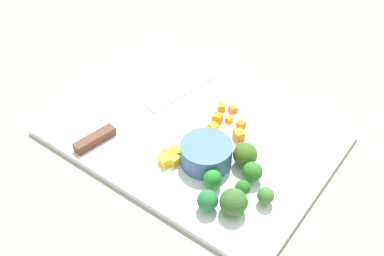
{
  "coord_description": "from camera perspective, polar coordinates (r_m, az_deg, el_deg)",
  "views": [
    {
      "loc": [
        -0.36,
        0.48,
        0.58
      ],
      "look_at": [
        0.0,
        0.0,
        0.02
      ],
      "focal_mm": 43.46,
      "sensor_mm": 36.0,
      "label": 1
    }
  ],
  "objects": [
    {
      "name": "ground_plane",
      "position": [
        0.84,
        0.0,
        -1.1
      ],
      "size": [
        4.0,
        4.0,
        0.0
      ],
      "primitive_type": "plane",
      "color": "gray"
    },
    {
      "name": "carrot_dice_8",
      "position": [
        0.87,
        5.05,
        2.34
      ],
      "size": [
        0.02,
        0.02,
        0.01
      ],
      "primitive_type": "cube",
      "rotation": [
        0.0,
        0.0,
        0.96
      ],
      "color": "orange",
      "rests_on": "cutting_board"
    },
    {
      "name": "carrot_dice_6",
      "position": [
        0.85,
        4.57,
        1.05
      ],
      "size": [
        0.01,
        0.01,
        0.01
      ],
      "primitive_type": "cube",
      "rotation": [
        0.0,
        0.0,
        1.37
      ],
      "color": "orange",
      "rests_on": "cutting_board"
    },
    {
      "name": "broccoli_floret_5",
      "position": [
        0.7,
        5.11,
        -9.05
      ],
      "size": [
        0.04,
        0.04,
        0.04
      ],
      "color": "#7FB05A",
      "rests_on": "cutting_board"
    },
    {
      "name": "broccoli_floret_6",
      "position": [
        0.76,
        6.53,
        -3.31
      ],
      "size": [
        0.04,
        0.04,
        0.04
      ],
      "color": "#98B857",
      "rests_on": "cutting_board"
    },
    {
      "name": "pepper_dice_1",
      "position": [
        0.78,
        -2.09,
        -3.01
      ],
      "size": [
        0.03,
        0.02,
        0.02
      ],
      "primitive_type": "cube",
      "rotation": [
        0.0,
        0.0,
        0.55
      ],
      "color": "yellow",
      "rests_on": "cutting_board"
    },
    {
      "name": "broccoli_floret_2",
      "position": [
        0.73,
        2.54,
        -6.25
      ],
      "size": [
        0.03,
        0.03,
        0.03
      ],
      "color": "#95B155",
      "rests_on": "cutting_board"
    },
    {
      "name": "pepper_dice_6",
      "position": [
        0.81,
        3.43,
        -1.34
      ],
      "size": [
        0.02,
        0.02,
        0.01
      ],
      "primitive_type": "cube",
      "rotation": [
        0.0,
        0.0,
        0.11
      ],
      "color": "yellow",
      "rests_on": "cutting_board"
    },
    {
      "name": "carrot_dice_7",
      "position": [
        0.84,
        6.05,
        0.4
      ],
      "size": [
        0.02,
        0.02,
        0.01
      ],
      "primitive_type": "cube",
      "rotation": [
        0.0,
        0.0,
        2.87
      ],
      "color": "orange",
      "rests_on": "cutting_board"
    },
    {
      "name": "carrot_dice_4",
      "position": [
        0.82,
        5.75,
        -0.84
      ],
      "size": [
        0.03,
        0.02,
        0.02
      ],
      "primitive_type": "cube",
      "rotation": [
        0.0,
        0.0,
        2.51
      ],
      "color": "orange",
      "rests_on": "cutting_board"
    },
    {
      "name": "carrot_dice_5",
      "position": [
        0.85,
        3.14,
        1.22
      ],
      "size": [
        0.02,
        0.02,
        0.02
      ],
      "primitive_type": "cube",
      "rotation": [
        0.0,
        0.0,
        0.22
      ],
      "color": "orange",
      "rests_on": "cutting_board"
    },
    {
      "name": "carrot_dice_2",
      "position": [
        0.81,
        4.04,
        -1.35
      ],
      "size": [
        0.02,
        0.02,
        0.01
      ],
      "primitive_type": "cube",
      "rotation": [
        0.0,
        0.0,
        2.19
      ],
      "color": "orange",
      "rests_on": "cutting_board"
    },
    {
      "name": "pepper_dice_5",
      "position": [
        0.77,
        -2.25,
        -3.9
      ],
      "size": [
        0.02,
        0.02,
        0.02
      ],
      "primitive_type": "cube",
      "rotation": [
        0.0,
        0.0,
        2.92
      ],
      "color": "yellow",
      "rests_on": "cutting_board"
    },
    {
      "name": "cutting_board",
      "position": [
        0.83,
        0.0,
        -0.81
      ],
      "size": [
        0.48,
        0.34,
        0.01
      ],
      "primitive_type": "cube",
      "color": "white",
      "rests_on": "ground_plane"
    },
    {
      "name": "broccoli_floret_3",
      "position": [
        0.72,
        9.04,
        -8.22
      ],
      "size": [
        0.03,
        0.03,
        0.03
      ],
      "color": "#90BD69",
      "rests_on": "cutting_board"
    },
    {
      "name": "prep_bowl",
      "position": [
        0.76,
        1.75,
        -3.15
      ],
      "size": [
        0.09,
        0.09,
        0.04
      ],
      "primitive_type": "cylinder",
      "color": "#3A5F84",
      "rests_on": "cutting_board"
    },
    {
      "name": "broccoli_floret_4",
      "position": [
        0.74,
        7.42,
        -5.37
      ],
      "size": [
        0.03,
        0.03,
        0.04
      ],
      "color": "#8FAD54",
      "rests_on": "cutting_board"
    },
    {
      "name": "pepper_dice_4",
      "position": [
        0.78,
        -3.12,
        -3.35
      ],
      "size": [
        0.02,
        0.02,
        0.01
      ],
      "primitive_type": "cube",
      "rotation": [
        0.0,
        0.0,
        0.66
      ],
      "color": "yellow",
      "rests_on": "cutting_board"
    },
    {
      "name": "broccoli_floret_0",
      "position": [
        0.7,
        1.93,
        -8.9
      ],
      "size": [
        0.03,
        0.03,
        0.04
      ],
      "color": "#88B067",
      "rests_on": "cutting_board"
    },
    {
      "name": "chef_knife",
      "position": [
        0.85,
        -7.92,
        0.83
      ],
      "size": [
        0.08,
        0.33,
        0.02
      ],
      "rotation": [
        0.0,
        0.0,
        4.54
      ],
      "color": "silver",
      "rests_on": "cutting_board"
    },
    {
      "name": "pepper_dice_3",
      "position": [
        0.81,
        1.84,
        -0.87
      ],
      "size": [
        0.02,
        0.02,
        0.02
      ],
      "primitive_type": "cube",
      "rotation": [
        0.0,
        0.0,
        0.33
      ],
      "color": "yellow",
      "rests_on": "cutting_board"
    },
    {
      "name": "carrot_dice_3",
      "position": [
        0.83,
        2.21,
        -0.07
      ],
      "size": [
        0.01,
        0.01,
        0.01
      ],
      "primitive_type": "cube",
      "rotation": [
        0.0,
        0.0,
        2.83
      ],
      "color": "orange",
      "rests_on": "cutting_board"
    },
    {
      "name": "carrot_dice_1",
      "position": [
        0.87,
        3.64,
        2.65
      ],
      "size": [
        0.02,
        0.02,
        0.01
      ],
      "primitive_type": "cube",
      "rotation": [
        0.0,
        0.0,
        2.25
      ],
      "color": "orange",
      "rests_on": "cutting_board"
    },
    {
      "name": "pepper_dice_2",
      "position": [
        0.77,
        -3.27,
        -3.95
      ],
      "size": [
        0.03,
        0.03,
        0.02
      ],
      "primitive_type": "cube",
      "rotation": [
        0.0,
        0.0,
        2.76
      ],
      "color": "yellow",
      "rests_on": "cutting_board"
    },
    {
      "name": "pepper_dice_0",
      "position": [
        0.83,
        2.65,
        0.07
      ],
      "size": [
        0.02,
        0.02,
        0.01
      ],
      "primitive_type": "cube",
      "rotation": [
        0.0,
        0.0,
        2.8
      ],
      "color": "yellow",
      "rests_on": "cutting_board"
    },
    {
      "name": "broccoli_floret_1",
      "position": [
        0.72,
        6.25,
        -7.33
      ],
      "size": [
        0.02,
        0.02,
        0.03
      ],
      "color": "#90B765",
      "rests_on": "cutting_board"
    },
    {
      "name": "carrot_dice_0",
      "position": [
        0.82,
        1.35,
        -0.76
      ],
      "size": [
        0.01,
        0.01,
        0.01
      ],
      "primitive_type": "cube",
      "rotation": [
        0.0,
        0.0,
        3.06
      ],
      "color": "orange",
      "rests_on": "cutting_board"
    }
  ]
}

